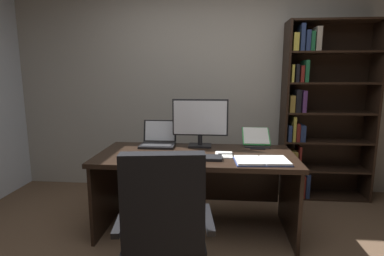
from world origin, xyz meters
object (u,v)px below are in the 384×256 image
(keyboard, at_px, (197,157))
(open_binder, at_px, (262,161))
(desk, at_px, (196,171))
(computer_mouse, at_px, (162,156))
(monitor, at_px, (200,122))
(notepad, at_px, (224,155))
(pen, at_px, (226,154))
(bookshelf, at_px, (317,114))
(reading_stand_with_book, at_px, (256,138))
(office_chair, at_px, (165,239))
(laptop, at_px, (158,140))

(keyboard, xyz_separation_m, open_binder, (0.53, -0.05, -0.00))
(desk, xyz_separation_m, computer_mouse, (-0.28, -0.25, 0.21))
(monitor, height_order, computer_mouse, monitor)
(notepad, bearing_deg, monitor, 126.12)
(monitor, bearing_deg, desk, -96.24)
(computer_mouse, relative_size, pen, 0.74)
(bookshelf, height_order, pen, bookshelf)
(reading_stand_with_book, bearing_deg, office_chair, -119.08)
(laptop, height_order, open_binder, laptop)
(monitor, distance_m, laptop, 0.46)
(bookshelf, xyz_separation_m, pen, (-1.05, -0.95, -0.24))
(desk, height_order, bookshelf, bookshelf)
(desk, distance_m, laptop, 0.50)
(keyboard, bearing_deg, bookshelf, 39.97)
(reading_stand_with_book, height_order, open_binder, reading_stand_with_book)
(office_chair, bearing_deg, open_binder, 38.10)
(notepad, bearing_deg, computer_mouse, -165.87)
(office_chair, height_order, computer_mouse, office_chair)
(office_chair, distance_m, computer_mouse, 0.83)
(office_chair, height_order, notepad, office_chair)
(reading_stand_with_book, bearing_deg, laptop, -176.59)
(computer_mouse, xyz_separation_m, pen, (0.55, 0.13, -0.01))
(desk, distance_m, open_binder, 0.66)
(bookshelf, bearing_deg, laptop, -159.52)
(bookshelf, distance_m, laptop, 1.84)
(monitor, relative_size, pen, 3.86)
(desk, distance_m, office_chair, 1.01)
(desk, distance_m, keyboard, 0.32)
(desk, height_order, monitor, monitor)
(laptop, distance_m, notepad, 0.72)
(monitor, xyz_separation_m, reading_stand_with_book, (0.55, 0.06, -0.16))
(desk, height_order, computer_mouse, computer_mouse)
(open_binder, bearing_deg, notepad, 144.60)
(computer_mouse, distance_m, open_binder, 0.83)
(reading_stand_with_book, bearing_deg, open_binder, -91.92)
(desk, distance_m, pen, 0.36)
(computer_mouse, relative_size, notepad, 0.50)
(keyboard, height_order, pen, keyboard)
(reading_stand_with_book, relative_size, notepad, 1.30)
(monitor, distance_m, pen, 0.46)
(notepad, relative_size, pen, 1.50)
(keyboard, height_order, computer_mouse, computer_mouse)
(computer_mouse, bearing_deg, reading_stand_with_book, 30.70)
(desk, xyz_separation_m, open_binder, (0.55, -0.30, 0.20))
(bookshelf, xyz_separation_m, monitor, (-1.30, -0.64, -0.01))
(keyboard, distance_m, open_binder, 0.53)
(laptop, xyz_separation_m, reading_stand_with_book, (0.97, 0.06, 0.03))
(office_chair, relative_size, pen, 7.18)
(office_chair, relative_size, reading_stand_with_book, 3.69)
(desk, xyz_separation_m, notepad, (0.25, -0.12, 0.20))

